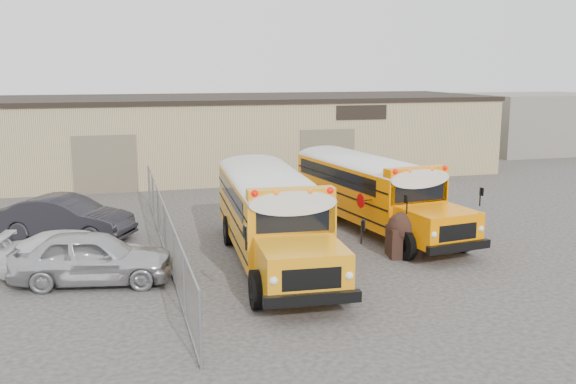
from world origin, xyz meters
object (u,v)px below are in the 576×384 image
object	(u,v)px
car_silver	(93,257)
tarp_bundle	(404,234)
school_bus_right	(307,166)
car_dark	(67,218)
school_bus_left	(245,177)
car_white	(79,255)

from	to	relation	value
car_silver	tarp_bundle	bearing A→B (deg)	-78.77
school_bus_right	car_dark	world-z (taller)	school_bus_right
school_bus_left	school_bus_right	distance (m)	4.57
school_bus_right	car_dark	xyz separation A→B (m)	(-10.80, -4.53, -0.88)
school_bus_left	tarp_bundle	bearing A→B (deg)	-60.62
school_bus_left	tarp_bundle	world-z (taller)	school_bus_left
school_bus_right	car_dark	distance (m)	11.74
car_silver	car_white	xyz separation A→B (m)	(-0.44, 0.76, -0.11)
car_silver	car_white	size ratio (longest dim) A/B	0.98
school_bus_right	car_silver	xyz separation A→B (m)	(-9.73, -10.03, -0.90)
school_bus_left	car_silver	xyz separation A→B (m)	(-6.13, -7.21, -0.96)
school_bus_right	tarp_bundle	distance (m)	10.00
school_bus_left	car_dark	size ratio (longest dim) A/B	2.12
car_white	car_dark	bearing A→B (deg)	18.37
car_silver	car_white	world-z (taller)	car_silver
tarp_bundle	car_silver	distance (m)	10.15
school_bus_left	car_silver	world-z (taller)	school_bus_left
school_bus_left	tarp_bundle	size ratio (longest dim) A/B	6.80
car_silver	car_white	distance (m)	0.89
car_white	school_bus_left	bearing A→B (deg)	-34.70
school_bus_right	school_bus_left	bearing A→B (deg)	-141.94
school_bus_right	car_white	bearing A→B (deg)	-137.66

